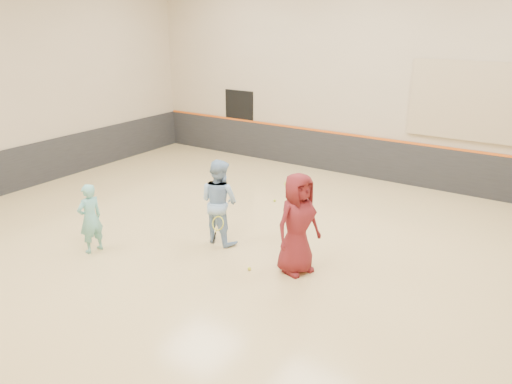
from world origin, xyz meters
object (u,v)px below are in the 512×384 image
Objects in this scene: instructor at (219,201)px; spare_racket at (290,182)px; young_man at (298,224)px; girl at (90,218)px.

instructor reaches higher than spare_racket.
young_man reaches higher than instructor.
girl is 2.62m from instructor.
spare_racket is at bearing 174.02° from girl.
young_man is at bearing -59.03° from spare_racket.
instructor is 2.02m from young_man.
young_man reaches higher than spare_racket.
young_man reaches higher than girl.
spare_racket is (-0.60, 4.08, -0.82)m from instructor.
instructor is (1.89, 1.81, 0.18)m from girl.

